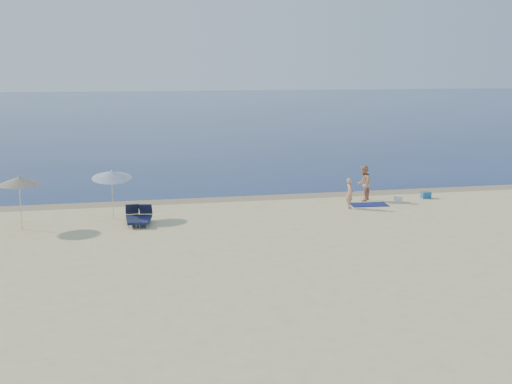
{
  "coord_description": "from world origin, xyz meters",
  "views": [
    {
      "loc": [
        -8.72,
        -14.35,
        7.08
      ],
      "look_at": [
        -2.15,
        16.0,
        1.0
      ],
      "focal_mm": 45.0,
      "sensor_mm": 36.0,
      "label": 1
    }
  ],
  "objects_px": {
    "person_left": "(350,193)",
    "blue_cooler": "(426,195)",
    "person_right": "(364,183)",
    "umbrella_near": "(112,175)"
  },
  "relations": [
    {
      "from": "person_left",
      "to": "blue_cooler",
      "type": "relative_size",
      "value": 3.16
    },
    {
      "from": "person_left",
      "to": "person_right",
      "type": "bearing_deg",
      "value": -29.01
    },
    {
      "from": "blue_cooler",
      "to": "umbrella_near",
      "type": "xyz_separation_m",
      "value": [
        -16.73,
        -1.22,
        1.93
      ]
    },
    {
      "from": "person_right",
      "to": "umbrella_near",
      "type": "bearing_deg",
      "value": -50.77
    },
    {
      "from": "person_left",
      "to": "umbrella_near",
      "type": "height_order",
      "value": "umbrella_near"
    },
    {
      "from": "person_right",
      "to": "blue_cooler",
      "type": "relative_size",
      "value": 3.88
    },
    {
      "from": "person_right",
      "to": "umbrella_near",
      "type": "xyz_separation_m",
      "value": [
        -13.13,
        -1.34,
        1.15
      ]
    },
    {
      "from": "person_right",
      "to": "blue_cooler",
      "type": "distance_m",
      "value": 3.68
    },
    {
      "from": "person_left",
      "to": "umbrella_near",
      "type": "bearing_deg",
      "value": 99.84
    },
    {
      "from": "person_right",
      "to": "blue_cooler",
      "type": "bearing_deg",
      "value": 121.56
    }
  ]
}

